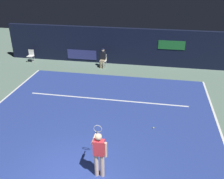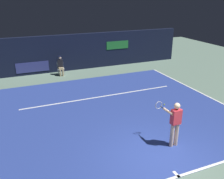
# 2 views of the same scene
# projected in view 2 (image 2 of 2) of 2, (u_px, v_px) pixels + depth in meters

# --- Properties ---
(ground_plane) EXTENTS (33.58, 33.58, 0.00)m
(ground_plane) POSITION_uv_depth(u_px,v_px,m) (114.00, 110.00, 11.91)
(ground_plane) COLOR slate
(court_surface) EXTENTS (10.93, 10.20, 0.01)m
(court_surface) POSITION_uv_depth(u_px,v_px,m) (114.00, 110.00, 11.91)
(court_surface) COLOR navy
(court_surface) RESTS_ON ground
(line_baseline) EXTENTS (10.93, 0.10, 0.01)m
(line_baseline) POSITION_uv_depth(u_px,v_px,m) (178.00, 176.00, 7.57)
(line_baseline) COLOR white
(line_baseline) RESTS_ON court_surface
(line_sideline_left) EXTENTS (0.10, 10.20, 0.01)m
(line_sideline_left) POSITION_uv_depth(u_px,v_px,m) (202.00, 94.00, 13.86)
(line_sideline_left) COLOR white
(line_sideline_left) RESTS_ON court_surface
(line_service) EXTENTS (8.53, 0.10, 0.01)m
(line_service) POSITION_uv_depth(u_px,v_px,m) (101.00, 97.00, 13.44)
(line_service) COLOR white
(line_service) RESTS_ON court_surface
(line_centre_mark) EXTENTS (0.10, 0.30, 0.01)m
(line_centre_mark) POSITION_uv_depth(u_px,v_px,m) (176.00, 174.00, 7.65)
(line_centre_mark) COLOR white
(line_centre_mark) RESTS_ON court_surface
(back_wall) EXTENTS (17.04, 0.33, 2.60)m
(back_wall) POSITION_uv_depth(u_px,v_px,m) (74.00, 52.00, 17.88)
(back_wall) COLOR black
(back_wall) RESTS_ON ground
(tennis_player) EXTENTS (0.64, 0.93, 1.73)m
(tennis_player) POSITION_uv_depth(u_px,v_px,m) (175.00, 122.00, 8.80)
(tennis_player) COLOR beige
(tennis_player) RESTS_ON ground
(line_judge_on_chair) EXTENTS (0.46, 0.55, 1.32)m
(line_judge_on_chair) POSITION_uv_depth(u_px,v_px,m) (61.00, 66.00, 16.83)
(line_judge_on_chair) COLOR white
(line_judge_on_chair) RESTS_ON ground
(tennis_ball) EXTENTS (0.07, 0.07, 0.07)m
(tennis_ball) POSITION_uv_depth(u_px,v_px,m) (164.00, 104.00, 12.42)
(tennis_ball) COLOR #CCE033
(tennis_ball) RESTS_ON court_surface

